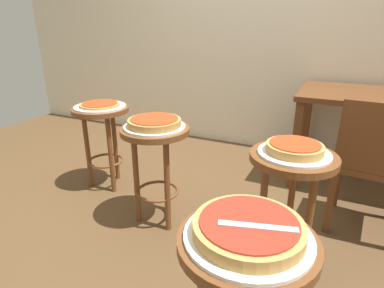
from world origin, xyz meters
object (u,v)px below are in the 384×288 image
(stool_leftside, at_px, (156,152))
(stool_rear, at_px, (102,128))
(serving_plate_leftside, at_px, (155,127))
(dining_table, at_px, (374,107))
(serving_plate_middle, at_px, (294,153))
(serving_plate_foreground, at_px, (248,236))
(pizza_foreground, at_px, (248,228))
(pizza_rear, at_px, (100,104))
(stool_foreground, at_px, (245,280))
(wooden_chair, at_px, (373,163))
(serving_plate_rear, at_px, (100,106))
(pizza_server_knife, at_px, (258,227))
(pizza_middle, at_px, (295,148))
(stool_middle, at_px, (290,184))
(pizza_leftside, at_px, (154,122))

(stool_leftside, bearing_deg, stool_rear, 158.64)
(serving_plate_leftside, distance_m, dining_table, 1.70)
(serving_plate_middle, bearing_deg, stool_leftside, 175.14)
(serving_plate_foreground, bearing_deg, pizza_foreground, 90.00)
(serving_plate_middle, relative_size, pizza_rear, 1.19)
(stool_foreground, xyz_separation_m, wooden_chair, (0.41, 1.22, -0.02))
(stool_leftside, height_order, serving_plate_leftside, serving_plate_leftside)
(serving_plate_rear, height_order, pizza_server_knife, pizza_server_knife)
(pizza_middle, relative_size, wooden_chair, 0.31)
(serving_plate_leftside, relative_size, pizza_server_knife, 1.68)
(serving_plate_rear, relative_size, dining_table, 0.35)
(stool_middle, bearing_deg, pizza_middle, 0.00)
(pizza_server_knife, bearing_deg, stool_foreground, 130.51)
(dining_table, bearing_deg, serving_plate_rear, -152.95)
(stool_leftside, distance_m, pizza_leftside, 0.19)
(stool_foreground, relative_size, serving_plate_foreground, 1.71)
(pizza_leftside, height_order, pizza_server_knife, pizza_server_knife)
(stool_foreground, height_order, pizza_foreground, pizza_foreground)
(serving_plate_middle, height_order, wooden_chair, wooden_chair)
(stool_middle, relative_size, pizza_middle, 2.42)
(stool_leftside, distance_m, pizza_server_knife, 1.17)
(serving_plate_middle, relative_size, pizza_middle, 1.28)
(stool_foreground, distance_m, pizza_server_knife, 0.22)
(serving_plate_leftside, xyz_separation_m, wooden_chair, (1.21, 0.44, -0.19))
(wooden_chair, bearing_deg, stool_foreground, -108.59)
(stool_leftside, distance_m, serving_plate_rear, 0.69)
(pizza_middle, bearing_deg, dining_table, 72.39)
(serving_plate_leftside, relative_size, dining_table, 0.34)
(stool_rear, xyz_separation_m, pizza_rear, (0.00, -0.00, 0.18))
(serving_plate_foreground, relative_size, pizza_rear, 1.31)
(wooden_chair, bearing_deg, pizza_rear, -173.90)
(stool_rear, bearing_deg, pizza_foreground, -35.69)
(serving_plate_foreground, distance_m, serving_plate_leftside, 1.12)
(serving_plate_middle, relative_size, wooden_chair, 0.40)
(serving_plate_middle, height_order, pizza_middle, pizza_middle)
(pizza_foreground, xyz_separation_m, pizza_middle, (0.02, 0.71, 0.00))
(stool_leftside, xyz_separation_m, pizza_leftside, (0.00, 0.00, 0.19))
(serving_plate_rear, bearing_deg, pizza_foreground, -35.69)
(stool_foreground, xyz_separation_m, pizza_middle, (0.02, 0.71, 0.19))
(serving_plate_foreground, xyz_separation_m, pizza_leftside, (-0.80, 0.78, 0.03))
(serving_plate_foreground, height_order, pizza_middle, pizza_middle)
(pizza_foreground, xyz_separation_m, wooden_chair, (0.41, 1.22, -0.21))
(serving_plate_leftside, relative_size, serving_plate_rear, 0.98)
(serving_plate_middle, distance_m, pizza_server_knife, 0.73)
(pizza_rear, distance_m, wooden_chair, 1.86)
(stool_middle, xyz_separation_m, serving_plate_rear, (-1.45, 0.31, 0.16))
(pizza_foreground, distance_m, pizza_server_knife, 0.04)
(stool_foreground, relative_size, stool_rear, 1.00)
(pizza_middle, bearing_deg, wooden_chair, 52.75)
(pizza_foreground, relative_size, pizza_leftside, 1.02)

